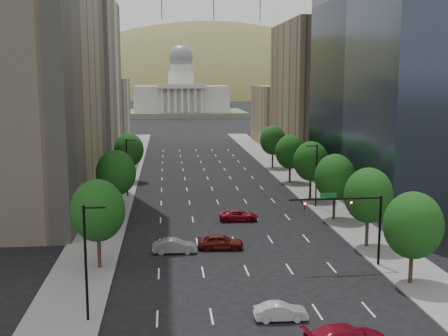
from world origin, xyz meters
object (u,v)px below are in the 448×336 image
object	(u,v)px
traffic_signal	(356,215)
car_white	(281,312)
capitol	(181,98)
car_maroon	(220,242)
car_red_far	(238,215)
car_silver	(175,246)

from	to	relation	value
traffic_signal	car_white	distance (m)	15.36
car_white	capitol	bearing A→B (deg)	1.08
car_white	car_maroon	world-z (taller)	car_maroon
car_red_far	capitol	bearing A→B (deg)	1.67
car_silver	car_maroon	bearing A→B (deg)	-79.64
car_maroon	car_red_far	size ratio (longest dim) A/B	0.98
traffic_signal	car_maroon	bearing A→B (deg)	150.55
car_white	car_silver	distance (m)	18.96
traffic_signal	car_red_far	size ratio (longest dim) A/B	1.82
traffic_signal	capitol	bearing A→B (deg)	92.74
car_maroon	traffic_signal	bearing A→B (deg)	-115.55
traffic_signal	car_red_far	bearing A→B (deg)	115.26
car_white	car_maroon	bearing A→B (deg)	9.68
car_maroon	car_white	bearing A→B (deg)	-167.24
traffic_signal	car_white	xyz separation A→B (m)	(-9.53, -11.17, -4.51)
car_silver	car_red_far	size ratio (longest dim) A/B	0.92
traffic_signal	car_maroon	distance (m)	14.84
capitol	car_white	bearing A→B (deg)	-89.75
car_silver	car_red_far	xyz separation A→B (m)	(8.40, 12.65, -0.06)
capitol	car_red_far	bearing A→B (deg)	-89.53
car_silver	capitol	bearing A→B (deg)	-1.05
traffic_signal	capitol	world-z (taller)	capitol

